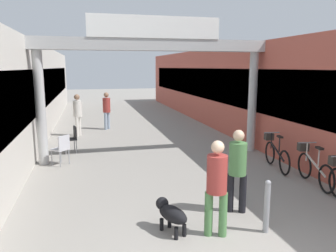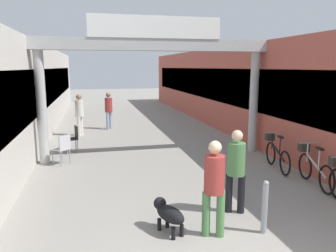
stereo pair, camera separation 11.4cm
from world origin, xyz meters
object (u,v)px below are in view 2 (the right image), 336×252
cafe_chair_aluminium_nearer (63,147)px  pedestrian_with_dog (214,183)px  pedestrian_carrying_crate (79,112)px  bicycle_silver_second (313,167)px  dog_on_leash (168,213)px  bollard_post_metal (265,206)px  pedestrian_companion (236,166)px  bicycle_black_third (276,153)px  pedestrian_elderly_walking (109,108)px  cafe_chair_black_farther (73,137)px

cafe_chair_aluminium_nearer → pedestrian_with_dog: bearing=-60.0°
pedestrian_carrying_crate → bicycle_silver_second: 9.21m
pedestrian_with_dog → dog_on_leash: pedestrian_with_dog is taller
bollard_post_metal → pedestrian_with_dog: bearing=173.4°
pedestrian_companion → cafe_chair_aluminium_nearer: 5.43m
pedestrian_carrying_crate → bicycle_black_third: size_ratio=1.03×
pedestrian_with_dog → pedestrian_elderly_walking: (-1.20, 10.23, 0.02)m
pedestrian_carrying_crate → dog_on_leash: pedestrian_carrying_crate is taller
bicycle_black_third → cafe_chair_aluminium_nearer: size_ratio=1.88×
pedestrian_carrying_crate → bollard_post_metal: bearing=-69.9°
pedestrian_carrying_crate → cafe_chair_aluminium_nearer: size_ratio=1.94×
pedestrian_companion → pedestrian_carrying_crate: bearing=111.2°
pedestrian_with_dog → bollard_post_metal: pedestrian_with_dog is taller
dog_on_leash → bicycle_silver_second: size_ratio=0.47×
pedestrian_with_dog → bollard_post_metal: 1.01m
bollard_post_metal → cafe_chair_aluminium_nearer: bearing=126.7°
pedestrian_companion → bicycle_black_third: bearing=45.6°
pedestrian_with_dog → pedestrian_companion: size_ratio=1.00×
bicycle_silver_second → cafe_chair_black_farther: (-5.82, 4.46, 0.10)m
pedestrian_with_dog → bollard_post_metal: bearing=-6.6°
pedestrian_companion → cafe_chair_aluminium_nearer: (-3.55, 4.09, -0.40)m
pedestrian_companion → dog_on_leash: (-1.45, -0.47, -0.59)m
dog_on_leash → bicycle_black_third: (3.78, 2.84, 0.09)m
pedestrian_companion → pedestrian_elderly_walking: pedestrian_elderly_walking is taller
pedestrian_carrying_crate → dog_on_leash: size_ratio=2.19×
bollard_post_metal → bicycle_silver_second: bearing=38.7°
bicycle_silver_second → bicycle_black_third: 1.37m
dog_on_leash → bollard_post_metal: bearing=-14.1°
pedestrian_companion → dog_on_leash: 1.64m
pedestrian_carrying_crate → bicycle_silver_second: pedestrian_carrying_crate is taller
cafe_chair_aluminium_nearer → cafe_chair_black_farther: (0.23, 1.39, 0.00)m
pedestrian_carrying_crate → cafe_chair_aluminium_nearer: bearing=-95.0°
pedestrian_with_dog → cafe_chair_aluminium_nearer: pedestrian_with_dog is taller
pedestrian_carrying_crate → dog_on_leash: 8.90m
pedestrian_companion → cafe_chair_black_farther: (-3.32, 5.48, -0.40)m
pedestrian_companion → pedestrian_carrying_crate: size_ratio=0.95×
bicycle_silver_second → bollard_post_metal: (-2.35, -1.89, 0.04)m
pedestrian_companion → cafe_chair_black_farther: 6.41m
pedestrian_companion → bicycle_black_third: (2.32, 2.37, -0.50)m
pedestrian_elderly_walking → pedestrian_with_dog: bearing=-83.3°
pedestrian_carrying_crate → cafe_chair_black_farther: pedestrian_carrying_crate is taller
pedestrian_elderly_walking → bicycle_silver_second: bearing=-62.2°
bicycle_silver_second → bicycle_black_third: bearing=97.5°
pedestrian_elderly_walking → dog_on_leash: pedestrian_elderly_walking is taller
pedestrian_elderly_walking → dog_on_leash: 9.96m
cafe_chair_aluminium_nearer → cafe_chair_black_farther: 1.41m
pedestrian_with_dog → bicycle_silver_second: size_ratio=0.99×
bicycle_black_third → pedestrian_carrying_crate: bearing=133.2°
pedestrian_elderly_walking → bollard_post_metal: size_ratio=1.79×
dog_on_leash → cafe_chair_aluminium_nearer: (-2.09, 4.56, 0.19)m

